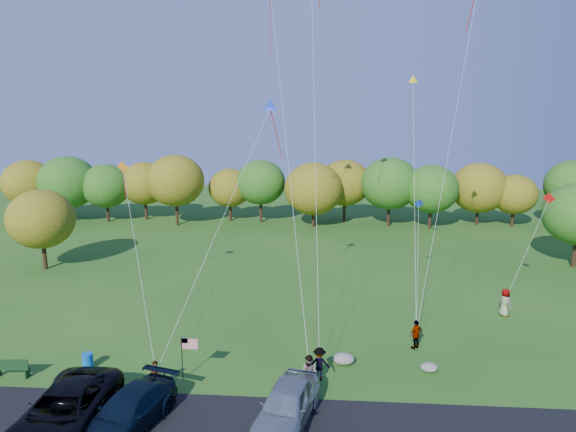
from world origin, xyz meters
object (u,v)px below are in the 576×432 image
Objects in this scene: minivan_navy at (128,411)px; flyer_b at (310,374)px; flyer_e at (505,303)px; minivan_dark at (65,410)px; minivan_silver at (287,405)px; park_bench at (11,368)px; flyer_a at (156,377)px; flyer_d at (416,334)px; flyer_c at (319,364)px; trash_barrel at (88,361)px.

flyer_b reaches higher than minivan_navy.
minivan_navy is 24.65m from flyer_e.
minivan_dark is 3.57× the size of flyer_b.
park_bench is at bearing -178.64° from minivan_silver.
park_bench is (-5.04, 4.13, -0.42)m from minivan_dark.
flyer_d reaches higher than flyer_a.
flyer_e reaches higher than flyer_c.
flyer_e reaches higher than minivan_silver.
flyer_e is at bearing 20.19° from trash_barrel.
minivan_silver is 6.10× the size of trash_barrel.
minivan_dark reaches higher than minivan_silver.
trash_barrel is (-11.81, 1.39, -0.50)m from flyer_b.
minivan_silver reaches higher than trash_barrel.
park_bench is at bearing -24.65° from flyer_d.
flyer_d is 2.05× the size of trash_barrel.
minivan_silver is at bearing -15.80° from park_bench.
flyer_b is 16.37m from flyer_e.
flyer_b is at bearing 68.93° from flyer_c.
minivan_dark is 7.81× the size of trash_barrel.
minivan_silver is 6.89m from flyer_a.
park_bench is (-15.28, 0.16, -0.37)m from flyer_b.
park_bench is (-15.74, -1.01, -0.31)m from flyer_c.
park_bench is 2.23× the size of trash_barrel.
minivan_dark is 27.03m from flyer_e.
minivan_dark is 10.99m from flyer_b.
flyer_c is at bearing -2.29° from flyer_d.
flyer_a is at bearing -146.44° from flyer_b.
minivan_dark is at bearing -43.62° from park_bench.
minivan_navy is 6.55m from trash_barrel.
park_bench is (-27.94, -10.23, -0.39)m from flyer_e.
minivan_silver is 2.98× the size of flyer_d.
minivan_dark is at bearing 26.16° from flyer_c.
park_bench is at bearing 4.19° from flyer_c.
flyer_d is 21.79m from park_bench.
flyer_e is at bearing -179.19° from flyer_d.
flyer_d is at bearing 61.74° from minivan_silver.
flyer_c is at bearing 46.31° from minivan_navy.
flyer_b is 0.98× the size of park_bench.
flyer_a is 14.52m from flyer_d.
minivan_silver is at bearing 6.10° from minivan_dark.
flyer_d reaches higher than trash_barrel.
flyer_d is at bearing 99.96° from flyer_e.
flyer_a is (0.19, 3.04, -0.04)m from minivan_navy.
flyer_a is (2.82, 3.38, -0.18)m from minivan_dark.
trash_barrel is at bearing 81.70° from flyer_e.
minivan_silver is 2.79× the size of flyer_b.
minivan_silver reaches higher than park_bench.
flyer_e is at bearing 15.82° from park_bench.
flyer_a is at bearing 174.42° from minivan_silver.
minivan_dark is at bearing -8.51° from flyer_d.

